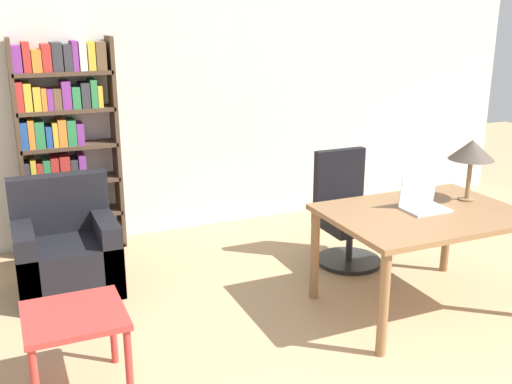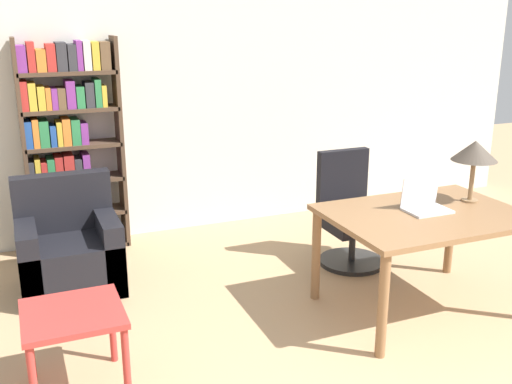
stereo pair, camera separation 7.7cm
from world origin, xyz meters
The scene contains 8 objects.
wall_back centered at (0.00, 4.53, 1.35)m, with size 8.00×0.06×2.70m.
desk centered at (1.06, 2.06, 0.68)m, with size 1.43×1.04×0.78m.
laptop centered at (1.08, 2.11, 0.83)m, with size 0.32×0.24×0.25m.
table_lamp centered at (1.55, 2.16, 1.17)m, with size 0.35×0.35×0.48m.
office_chair centered at (1.03, 3.07, 0.43)m, with size 0.58×0.58×1.02m.
side_table_blue centered at (-1.49, 1.98, 0.45)m, with size 0.57×0.56×0.53m.
armchair centered at (-1.37, 3.48, 0.31)m, with size 0.79×0.70×0.92m.
bookshelf centered at (-1.24, 4.34, 0.98)m, with size 0.89×0.28×1.99m.
Camera 2 is at (-1.70, -1.32, 2.19)m, focal length 42.00 mm.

